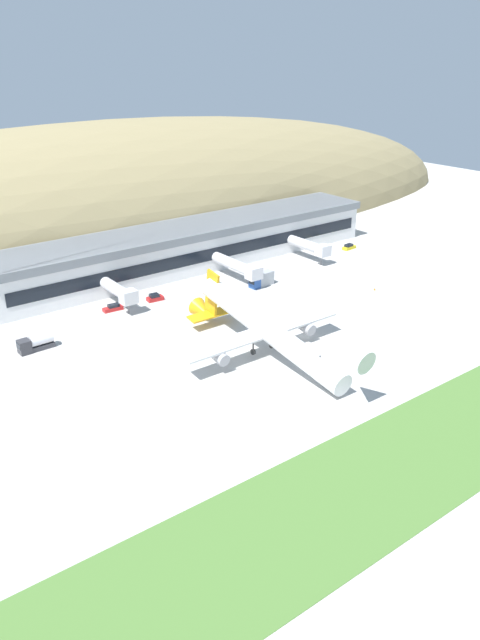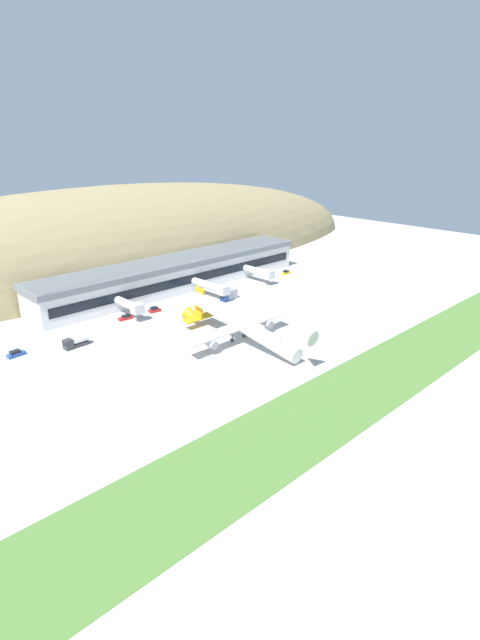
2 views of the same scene
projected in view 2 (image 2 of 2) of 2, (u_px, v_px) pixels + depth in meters
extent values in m
plane|color=#B7B5AF|center=(262.00, 330.00, 141.44)|extent=(370.05, 370.05, 0.00)
cube|color=#4C7533|center=(382.00, 375.00, 115.55)|extent=(333.04, 19.92, 0.08)
ellipsoid|color=#8E7F56|center=(106.00, 268.00, 205.79)|extent=(302.84, 72.81, 65.54)
cube|color=silver|center=(176.00, 274.00, 177.36)|extent=(105.42, 15.49, 10.81)
cube|color=slate|center=(176.00, 262.00, 175.79)|extent=(106.62, 16.69, 1.95)
cube|color=black|center=(190.00, 280.00, 172.32)|extent=(101.20, 0.16, 3.03)
cylinder|color=silver|center=(127.00, 304.00, 150.37)|extent=(2.60, 11.07, 2.60)
cube|color=silver|center=(138.00, 309.00, 146.66)|extent=(3.38, 2.86, 2.86)
cylinder|color=slate|center=(137.00, 315.00, 147.70)|extent=(0.36, 0.36, 4.00)
cylinder|color=silver|center=(208.00, 285.00, 168.68)|extent=(2.60, 15.40, 2.60)
cube|color=silver|center=(224.00, 290.00, 163.51)|extent=(3.38, 2.86, 2.86)
cylinder|color=slate|center=(223.00, 296.00, 164.56)|extent=(0.36, 0.36, 4.00)
cylinder|color=silver|center=(257.00, 271.00, 185.94)|extent=(2.60, 12.60, 2.60)
cube|color=silver|center=(269.00, 274.00, 181.70)|extent=(3.38, 2.86, 2.86)
cylinder|color=slate|center=(268.00, 279.00, 182.75)|extent=(0.36, 0.36, 4.00)
cylinder|color=white|center=(243.00, 325.00, 130.42)|extent=(4.01, 37.79, 9.81)
cone|color=white|center=(306.00, 335.00, 115.32)|extent=(3.93, 4.96, 4.56)
cone|color=orange|center=(193.00, 316.00, 145.81)|extent=(3.93, 5.76, 4.69)
cube|color=orange|center=(199.00, 303.00, 141.88)|extent=(0.50, 4.98, 9.59)
cube|color=orange|center=(199.00, 318.00, 143.65)|extent=(10.42, 2.83, 0.79)
cube|color=white|center=(238.00, 326.00, 132.02)|extent=(34.18, 3.63, 1.00)
cylinder|color=#9E9EA3|center=(210.00, 343.00, 125.51)|extent=(2.30, 3.91, 2.83)
cylinder|color=#9E9EA3|center=(266.00, 322.00, 138.85)|extent=(2.30, 3.91, 2.83)
cylinder|color=#2D2D2D|center=(232.00, 336.00, 131.37)|extent=(0.28, 0.28, 2.20)
cylinder|color=#2D2D2D|center=(232.00, 340.00, 131.76)|extent=(0.45, 1.10, 1.10)
cylinder|color=#2D2D2D|center=(244.00, 332.00, 134.23)|extent=(0.28, 0.28, 2.20)
cylinder|color=#2D2D2D|center=(244.00, 336.00, 134.62)|extent=(0.45, 1.10, 1.10)
cylinder|color=#2D2D2D|center=(280.00, 341.00, 121.95)|extent=(0.22, 0.22, 1.98)
cylinder|color=#2D2D2D|center=(280.00, 345.00, 122.30)|extent=(0.30, 0.83, 0.82)
cube|color=#264C99|center=(16.00, 354.00, 125.01)|extent=(4.55, 2.16, 0.89)
cube|color=black|center=(15.00, 352.00, 124.56)|extent=(2.55, 1.72, 0.73)
cube|color=gold|center=(286.00, 273.00, 197.11)|extent=(4.42, 2.10, 0.82)
cube|color=black|center=(286.00, 271.00, 196.69)|extent=(2.48, 1.66, 0.67)
cube|color=#B21E1E|center=(155.00, 310.00, 155.71)|extent=(3.81, 2.23, 0.88)
cube|color=black|center=(154.00, 308.00, 155.32)|extent=(2.15, 1.79, 0.72)
cube|color=#B21E1E|center=(125.00, 318.00, 149.41)|extent=(4.40, 1.97, 0.78)
cube|color=black|center=(126.00, 316.00, 149.29)|extent=(2.45, 1.58, 0.64)
cube|color=#333338|center=(68.00, 344.00, 128.67)|extent=(2.19, 2.32, 2.64)
cube|color=black|center=(64.00, 344.00, 127.77)|extent=(0.14, 1.92, 1.16)
cube|color=#38383D|center=(80.00, 344.00, 131.21)|extent=(4.57, 2.17, 0.90)
cylinder|color=silver|center=(80.00, 339.00, 130.67)|extent=(4.35, 2.28, 2.15)
cube|color=#264C99|center=(224.00, 297.00, 165.21)|extent=(2.19, 2.36, 2.66)
cube|color=black|center=(222.00, 297.00, 164.31)|extent=(0.21, 1.89, 1.17)
cube|color=#999EA3|center=(231.00, 294.00, 167.31)|extent=(4.47, 2.52, 3.27)
cube|color=orange|center=(308.00, 299.00, 167.39)|extent=(0.52, 0.52, 0.03)
cone|color=orange|center=(308.00, 298.00, 167.29)|extent=(0.40, 0.40, 0.55)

